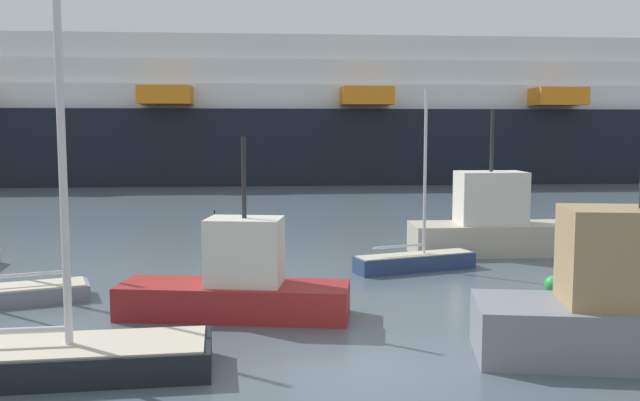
# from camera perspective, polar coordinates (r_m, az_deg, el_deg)

# --- Properties ---
(ground_plane) EXTENTS (600.00, 600.00, 0.00)m
(ground_plane) POSITION_cam_1_polar(r_m,az_deg,el_deg) (15.18, 3.09, -13.41)
(ground_plane) COLOR #4C5B66
(sailboat_0) EXTENTS (4.54, 2.39, 6.39)m
(sailboat_0) POSITION_cam_1_polar(r_m,az_deg,el_deg) (25.03, 7.80, -4.84)
(sailboat_0) COLOR navy
(sailboat_0) RESTS_ON ground_plane
(sailboat_1) EXTENTS (6.97, 2.64, 11.29)m
(sailboat_1) POSITION_cam_1_polar(r_m,az_deg,el_deg) (15.52, -21.79, -11.45)
(sailboat_1) COLOR black
(sailboat_1) RESTS_ON ground_plane
(fishing_boat_0) EXTENTS (7.02, 2.38, 5.76)m
(fishing_boat_0) POSITION_cam_1_polar(r_m,az_deg,el_deg) (28.87, 14.19, -1.96)
(fishing_boat_0) COLOR #BCB29E
(fishing_boat_0) RESTS_ON ground_plane
(fishing_boat_1) EXTENTS (6.33, 2.69, 4.81)m
(fishing_boat_1) POSITION_cam_1_polar(r_m,az_deg,el_deg) (18.83, -6.78, -6.81)
(fishing_boat_1) COLOR maroon
(fishing_boat_1) RESTS_ON ground_plane
(channel_buoy_0) EXTENTS (0.56, 0.56, 1.46)m
(channel_buoy_0) POSITION_cam_1_polar(r_m,az_deg,el_deg) (22.56, 18.60, -6.51)
(channel_buoy_0) COLOR green
(channel_buoy_0) RESTS_ON ground_plane
(channel_buoy_1) EXTENTS (0.57, 0.57, 1.55)m
(channel_buoy_1) POSITION_cam_1_polar(r_m,az_deg,el_deg) (30.21, -8.61, -3.15)
(channel_buoy_1) COLOR red
(channel_buoy_1) RESTS_ON ground_plane
(channel_buoy_2) EXTENTS (0.62, 0.62, 1.45)m
(channel_buoy_2) POSITION_cam_1_polar(r_m,az_deg,el_deg) (33.78, 13.85, -2.27)
(channel_buoy_2) COLOR orange
(channel_buoy_2) RESTS_ON ground_plane
(cruise_ship) EXTENTS (123.33, 22.33, 19.53)m
(cruise_ship) POSITION_cam_1_polar(r_m,az_deg,el_deg) (69.98, -11.68, 6.73)
(cruise_ship) COLOR black
(cruise_ship) RESTS_ON ground_plane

